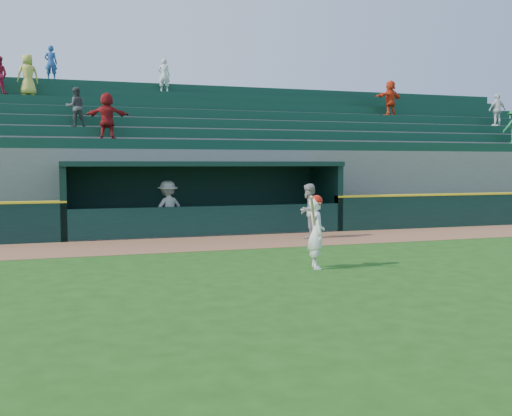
# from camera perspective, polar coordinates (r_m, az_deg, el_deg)

# --- Properties ---
(ground) EXTENTS (120.00, 120.00, 0.00)m
(ground) POSITION_cam_1_polar(r_m,az_deg,el_deg) (12.65, 2.17, -6.42)
(ground) COLOR #1D4812
(ground) RESTS_ON ground
(warning_track) EXTENTS (40.00, 3.00, 0.01)m
(warning_track) POSITION_cam_1_polar(r_m,az_deg,el_deg) (17.28, -3.26, -3.47)
(warning_track) COLOR brown
(warning_track) RESTS_ON ground
(dugout_player_front) EXTENTS (1.08, 1.05, 1.75)m
(dugout_player_front) POSITION_cam_1_polar(r_m,az_deg,el_deg) (18.31, 5.26, -0.30)
(dugout_player_front) COLOR #A0A09B
(dugout_player_front) RESTS_ON ground
(dugout_player_inside) EXTENTS (1.34, 1.03, 1.82)m
(dugout_player_inside) POSITION_cam_1_polar(r_m,az_deg,el_deg) (18.99, -8.80, -0.05)
(dugout_player_inside) COLOR #A4A49F
(dugout_player_inside) RESTS_ON ground
(dugout) EXTENTS (9.40, 2.80, 2.46)m
(dugout) POSITION_cam_1_polar(r_m,az_deg,el_deg) (20.17, -5.43, 1.52)
(dugout) COLOR slate
(dugout) RESTS_ON ground
(stands) EXTENTS (34.50, 6.31, 7.41)m
(stands) POSITION_cam_1_polar(r_m,az_deg,el_deg) (24.63, -7.64, 4.44)
(stands) COLOR slate
(stands) RESTS_ON ground
(batter_at_plate) EXTENTS (0.59, 0.77, 1.70)m
(batter_at_plate) POSITION_cam_1_polar(r_m,az_deg,el_deg) (13.02, 6.05, -2.35)
(batter_at_plate) COLOR white
(batter_at_plate) RESTS_ON ground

